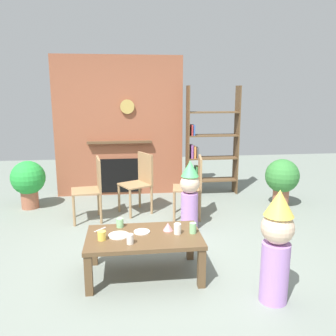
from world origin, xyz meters
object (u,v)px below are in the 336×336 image
(child_in_pink, at_px, (190,193))
(dining_chair_right, at_px, (193,183))
(paper_cup_center, at_px, (120,223))
(paper_cup_far_left, at_px, (102,236))
(child_with_cone_hat, at_px, (277,244))
(potted_plant_tall, at_px, (282,178))
(paper_plate_rear, at_px, (142,232))
(dining_chair_middle, at_px, (140,179))
(paper_cup_far_right, at_px, (177,229))
(bookshelf, at_px, (208,146))
(potted_plant_short, at_px, (28,180))
(coffee_table, at_px, (144,241))
(paper_cup_near_left, at_px, (130,239))
(paper_plate_front, at_px, (119,235))
(dining_chair_left, at_px, (93,185))
(paper_cup_near_right, at_px, (193,228))
(birthday_cake_slice, at_px, (168,227))

(child_in_pink, distance_m, dining_chair_right, 0.46)
(paper_cup_center, height_order, child_in_pink, child_in_pink)
(paper_cup_far_left, relative_size, child_with_cone_hat, 0.09)
(paper_cup_center, height_order, potted_plant_tall, potted_plant_tall)
(paper_plate_rear, xyz_separation_m, dining_chair_middle, (0.07, 1.84, 0.08))
(dining_chair_middle, bearing_deg, paper_cup_far_left, 49.89)
(paper_cup_far_left, distance_m, paper_cup_far_right, 0.74)
(bookshelf, bearing_deg, potted_plant_short, -171.33)
(coffee_table, bearing_deg, child_in_pink, 59.58)
(paper_cup_near_left, height_order, paper_cup_far_left, paper_cup_near_left)
(bookshelf, bearing_deg, paper_plate_front, -119.34)
(paper_plate_front, distance_m, potted_plant_tall, 3.17)
(child_with_cone_hat, height_order, dining_chair_left, child_with_cone_hat)
(paper_cup_near_right, height_order, birthday_cake_slice, paper_cup_near_right)
(paper_cup_far_right, relative_size, child_in_pink, 0.11)
(dining_chair_middle, distance_m, potted_plant_short, 1.77)
(paper_cup_near_left, relative_size, paper_plate_front, 0.46)
(paper_cup_near_left, relative_size, paper_cup_far_left, 1.08)
(dining_chair_left, bearing_deg, bookshelf, -158.43)
(paper_cup_center, distance_m, dining_chair_middle, 1.70)
(paper_cup_far_left, distance_m, dining_chair_right, 2.03)
(paper_cup_near_left, bearing_deg, birthday_cake_slice, 35.31)
(potted_plant_tall, bearing_deg, bookshelf, 139.84)
(dining_chair_left, bearing_deg, paper_plate_rear, 102.86)
(child_in_pink, relative_size, potted_plant_short, 1.24)
(paper_cup_near_left, distance_m, child_in_pink, 1.54)
(paper_cup_near_left, distance_m, paper_cup_near_right, 0.65)
(paper_cup_near_right, height_order, paper_cup_far_left, paper_cup_near_right)
(coffee_table, distance_m, paper_cup_near_left, 0.25)
(paper_cup_near_left, bearing_deg, dining_chair_right, 61.85)
(coffee_table, height_order, paper_cup_far_left, paper_cup_far_left)
(bookshelf, relative_size, paper_cup_far_left, 21.76)
(paper_cup_far_right, bearing_deg, paper_plate_rear, 167.04)
(coffee_table, xyz_separation_m, potted_plant_short, (-1.67, 2.30, 0.09))
(paper_plate_rear, bearing_deg, paper_cup_far_left, -160.50)
(potted_plant_short, bearing_deg, paper_plate_rear, -53.43)
(paper_cup_near_right, xyz_separation_m, paper_plate_rear, (-0.50, 0.08, -0.05))
(potted_plant_tall, bearing_deg, birthday_cake_slice, -138.41)
(paper_cup_far_left, distance_m, dining_chair_middle, 2.03)
(paper_plate_rear, distance_m, potted_plant_short, 2.78)
(paper_cup_far_right, xyz_separation_m, dining_chair_middle, (-0.28, 1.92, 0.03))
(bookshelf, distance_m, paper_cup_far_right, 2.95)
(child_in_pink, xyz_separation_m, potted_plant_tall, (1.63, 0.78, -0.03))
(paper_cup_near_right, bearing_deg, paper_cup_far_left, -176.47)
(paper_plate_rear, bearing_deg, paper_plate_front, -165.21)
(paper_cup_near_left, xyz_separation_m, paper_cup_center, (-0.10, 0.42, 0.00))
(paper_cup_far_left, distance_m, child_in_pink, 1.61)
(paper_cup_near_left, height_order, birthday_cake_slice, paper_cup_near_left)
(paper_cup_far_right, bearing_deg, dining_chair_right, 73.45)
(dining_chair_right, bearing_deg, dining_chair_middle, -15.76)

